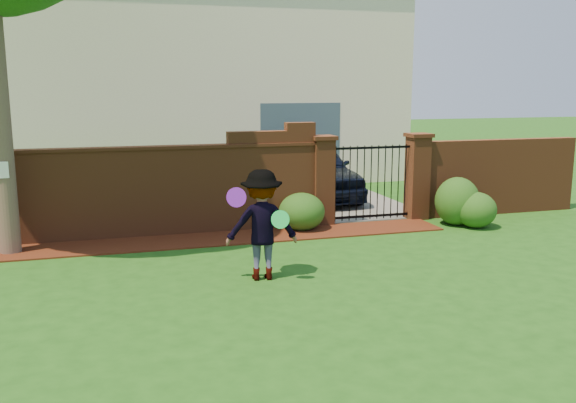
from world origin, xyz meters
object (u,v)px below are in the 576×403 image
object	(u,v)px
man	(262,225)
frisbee_purple	(236,197)
frisbee_green	(280,219)
car	(315,171)

from	to	relation	value
man	frisbee_purple	xyz separation A→B (m)	(-0.42, -0.19, 0.48)
frisbee_purple	frisbee_green	size ratio (longest dim) A/B	1.06
man	frisbee_green	world-z (taller)	man
man	frisbee_green	xyz separation A→B (m)	(0.21, -0.30, 0.14)
car	frisbee_purple	bearing A→B (deg)	-118.15
man	frisbee_green	size ratio (longest dim) A/B	6.14
car	man	bearing A→B (deg)	-115.78
car	frisbee_green	distance (m)	6.98
car	man	distance (m)	6.79
car	frisbee_green	world-z (taller)	car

